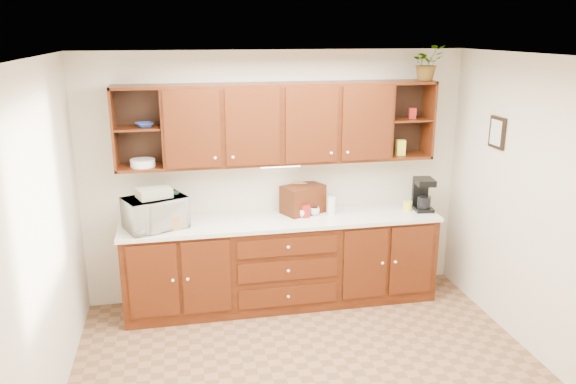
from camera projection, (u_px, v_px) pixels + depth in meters
name	position (u px, v px, depth m)	size (l,w,h in m)	color
floor	(315.00, 382.00, 4.61)	(4.00, 4.00, 0.00)	#8C5F40
ceiling	(320.00, 58.00, 3.89)	(4.00, 4.00, 0.00)	white
back_wall	(277.00, 177.00, 5.90)	(4.00, 4.00, 0.00)	beige
left_wall	(37.00, 254.00, 3.88)	(3.50, 3.50, 0.00)	beige
right_wall	(552.00, 217.00, 4.63)	(3.50, 3.50, 0.00)	beige
base_cabinets	(282.00, 263.00, 5.86)	(3.20, 0.60, 0.90)	#321205
countertop	(282.00, 220.00, 5.71)	(3.24, 0.64, 0.04)	white
upper_cabinets	(280.00, 123.00, 5.59)	(3.20, 0.33, 0.80)	#321205
undercabinet_light	(280.00, 166.00, 5.65)	(0.40, 0.05, 0.03)	white
framed_picture	(497.00, 133.00, 5.32)	(0.03, 0.24, 0.30)	black
wicker_basket	(171.00, 221.00, 5.44)	(0.25, 0.25, 0.13)	#A47B44
microwave	(155.00, 213.00, 5.40)	(0.56, 0.38, 0.31)	beige
towel_stack	(154.00, 193.00, 5.34)	(0.31, 0.22, 0.09)	#E7C46C
wine_bottle	(176.00, 208.00, 5.51)	(0.08, 0.08, 0.33)	black
woven_tray	(298.00, 210.00, 5.94)	(0.33, 0.33, 0.02)	#A47B44
bread_box	(303.00, 199.00, 5.86)	(0.42, 0.26, 0.29)	#321205
mug_tree	(307.00, 211.00, 5.81)	(0.27, 0.26, 0.29)	#321205
canister_red	(305.00, 211.00, 5.74)	(0.10, 0.10, 0.13)	maroon
canister_white	(331.00, 206.00, 5.81)	(0.09, 0.09, 0.19)	white
canister_yellow	(407.00, 206.00, 5.95)	(0.10, 0.10, 0.10)	yellow
coffee_maker	(423.00, 195.00, 5.95)	(0.21, 0.26, 0.35)	black
bowl_stack	(145.00, 125.00, 5.32)	(0.17, 0.17, 0.04)	#2A449B
plate_stack	(143.00, 163.00, 5.40)	(0.24, 0.24, 0.07)	white
pantry_box_yellow	(401.00, 148.00, 5.88)	(0.09, 0.07, 0.16)	yellow
pantry_box_red	(412.00, 113.00, 5.82)	(0.07, 0.06, 0.11)	maroon
potted_plant	(427.00, 63.00, 5.67)	(0.32, 0.28, 0.35)	#999999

